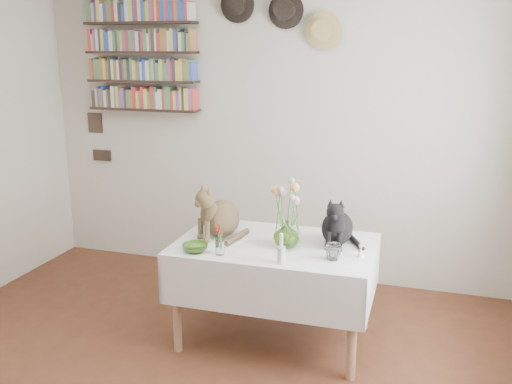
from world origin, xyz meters
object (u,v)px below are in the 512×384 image
(black_cat, at_px, (338,219))
(bookshelf_unit, at_px, (142,57))
(dining_table, at_px, (275,268))
(flower_vase, at_px, (286,234))
(tabby_cat, at_px, (222,209))

(black_cat, bearing_deg, bookshelf_unit, 151.70)
(dining_table, bearing_deg, black_cat, 17.23)
(flower_vase, xyz_separation_m, bookshelf_unit, (-1.58, 1.11, 1.07))
(tabby_cat, height_order, bookshelf_unit, bookshelf_unit)
(tabby_cat, distance_m, bookshelf_unit, 1.79)
(bookshelf_unit, bearing_deg, black_cat, -26.76)
(black_cat, bearing_deg, flower_vase, -153.14)
(dining_table, height_order, tabby_cat, tabby_cat)
(dining_table, bearing_deg, flower_vase, -26.21)
(tabby_cat, distance_m, flower_vase, 0.49)
(dining_table, xyz_separation_m, tabby_cat, (-0.39, 0.05, 0.36))
(black_cat, bearing_deg, dining_table, -164.31)
(bookshelf_unit, bearing_deg, tabby_cat, -42.60)
(tabby_cat, bearing_deg, flower_vase, 23.16)
(black_cat, height_order, flower_vase, black_cat)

